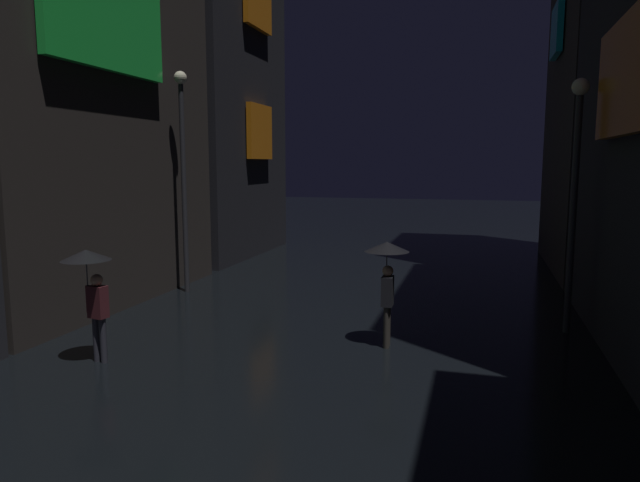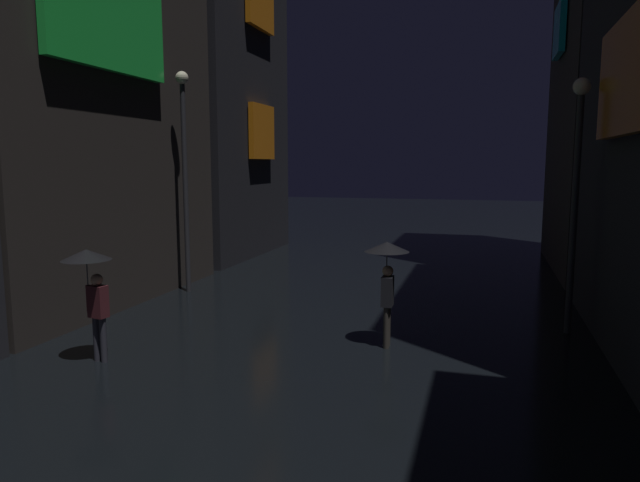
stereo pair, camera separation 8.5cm
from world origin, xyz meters
TOP-DOWN VIEW (x-y plane):
  - building_left_far at (-7.49, 21.52)m, footprint 4.25×7.04m
  - pedestrian_foreground_left_black at (-3.77, 9.12)m, footprint 0.90×0.90m
  - pedestrian_foreground_right_black at (1.32, 11.59)m, footprint 0.90×0.90m
  - streetlamp_right_far at (5.00, 13.55)m, footprint 0.36×0.36m
  - streetlamp_left_far at (-5.00, 14.87)m, footprint 0.36×0.36m

SIDE VIEW (x-z plane):
  - pedestrian_foreground_left_black at x=-3.77m, z-range 0.61..2.73m
  - pedestrian_foreground_right_black at x=1.32m, z-range 0.61..2.73m
  - streetlamp_right_far at x=5.00m, z-range 0.69..6.13m
  - streetlamp_left_far at x=-5.00m, z-range 0.72..6.92m
  - building_left_far at x=-7.49m, z-range 0.00..14.50m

